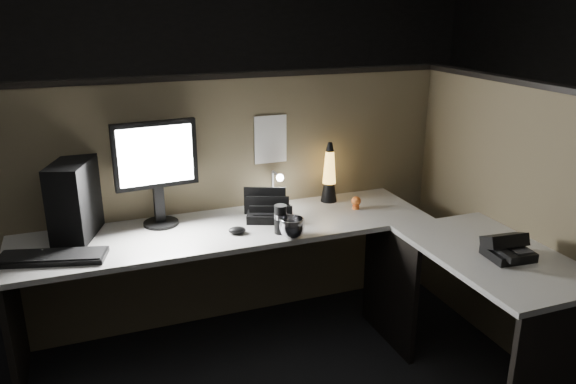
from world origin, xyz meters
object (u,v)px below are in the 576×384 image
object	(u,v)px
monitor	(156,163)
keyboard	(52,257)
lava_lamp	(329,177)
desk_phone	(507,248)
pc_tower	(75,199)

from	to	relation	value
monitor	keyboard	size ratio (longest dim) A/B	1.15
lava_lamp	desk_phone	size ratio (longest dim) A/B	1.65
keyboard	lava_lamp	xyz separation A→B (m)	(1.60, 0.30, 0.14)
monitor	keyboard	bearing A→B (deg)	-157.72
keyboard	desk_phone	xyz separation A→B (m)	(2.07, -0.75, 0.03)
pc_tower	monitor	bearing A→B (deg)	19.80
monitor	pc_tower	bearing A→B (deg)	175.71
pc_tower	lava_lamp	xyz separation A→B (m)	(1.47, 0.02, -0.05)
lava_lamp	desk_phone	bearing A→B (deg)	-66.15
pc_tower	keyboard	xyz separation A→B (m)	(-0.13, -0.28, -0.19)
desk_phone	keyboard	bearing A→B (deg)	165.28
pc_tower	monitor	distance (m)	0.45
monitor	lava_lamp	bearing A→B (deg)	-4.33
lava_lamp	desk_phone	world-z (taller)	lava_lamp
keyboard	desk_phone	world-z (taller)	desk_phone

